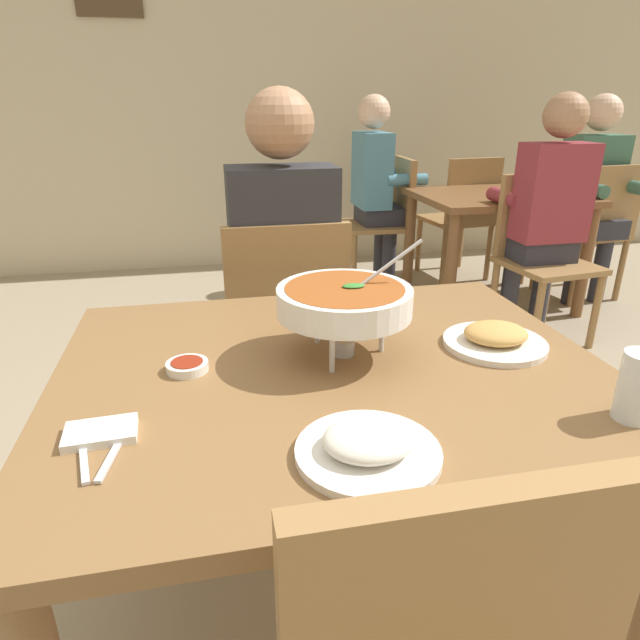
{
  "coord_description": "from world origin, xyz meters",
  "views": [
    {
      "loc": [
        -0.25,
        -1.04,
        1.27
      ],
      "look_at": [
        0.0,
        0.15,
        0.78
      ],
      "focal_mm": 30.62,
      "sensor_mm": 36.0,
      "label": 1
    }
  ],
  "objects_px": {
    "dining_table_far": "(496,214)",
    "patron_bg_right": "(377,181)",
    "diner_main": "(282,260)",
    "chair_bg_middle": "(539,248)",
    "dining_table_main": "(334,406)",
    "chair_bg_left": "(596,225)",
    "chair_diner_main": "(285,325)",
    "appetizer_plate": "(495,338)",
    "sauce_dish": "(187,366)",
    "chair_bg_right": "(388,215)",
    "patron_bg_left": "(594,188)",
    "curry_bowl": "(344,301)",
    "patron_bg_middle": "(547,206)",
    "rice_plate": "(368,446)",
    "chair_bg_corner": "(463,212)",
    "drink_glass": "(637,390)"
  },
  "relations": [
    {
      "from": "drink_glass",
      "to": "patron_bg_left",
      "type": "xyz_separation_m",
      "value": [
        1.71,
        2.39,
        -0.04
      ]
    },
    {
      "from": "rice_plate",
      "to": "patron_bg_middle",
      "type": "bearing_deg",
      "value": 50.72
    },
    {
      "from": "diner_main",
      "to": "chair_bg_middle",
      "type": "distance_m",
      "value": 1.75
    },
    {
      "from": "diner_main",
      "to": "drink_glass",
      "type": "distance_m",
      "value": 1.22
    },
    {
      "from": "dining_table_main",
      "to": "chair_bg_right",
      "type": "bearing_deg",
      "value": 69.0
    },
    {
      "from": "dining_table_main",
      "to": "diner_main",
      "type": "height_order",
      "value": "diner_main"
    },
    {
      "from": "dining_table_main",
      "to": "chair_bg_left",
      "type": "height_order",
      "value": "chair_bg_left"
    },
    {
      "from": "diner_main",
      "to": "dining_table_far",
      "type": "distance_m",
      "value": 2.04
    },
    {
      "from": "dining_table_far",
      "to": "chair_bg_left",
      "type": "relative_size",
      "value": 1.11
    },
    {
      "from": "chair_diner_main",
      "to": "dining_table_far",
      "type": "bearing_deg",
      "value": 40.76
    },
    {
      "from": "chair_diner_main",
      "to": "chair_bg_right",
      "type": "height_order",
      "value": "same"
    },
    {
      "from": "chair_diner_main",
      "to": "chair_bg_left",
      "type": "relative_size",
      "value": 1.0
    },
    {
      "from": "dining_table_far",
      "to": "patron_bg_right",
      "type": "height_order",
      "value": "patron_bg_right"
    },
    {
      "from": "chair_diner_main",
      "to": "dining_table_far",
      "type": "height_order",
      "value": "chair_diner_main"
    },
    {
      "from": "chair_bg_corner",
      "to": "appetizer_plate",
      "type": "bearing_deg",
      "value": -114.54
    },
    {
      "from": "drink_glass",
      "to": "chair_bg_middle",
      "type": "distance_m",
      "value": 2.2
    },
    {
      "from": "appetizer_plate",
      "to": "sauce_dish",
      "type": "bearing_deg",
      "value": 178.45
    },
    {
      "from": "chair_diner_main",
      "to": "diner_main",
      "type": "distance_m",
      "value": 0.24
    },
    {
      "from": "chair_bg_middle",
      "to": "patron_bg_left",
      "type": "height_order",
      "value": "patron_bg_left"
    },
    {
      "from": "diner_main",
      "to": "dining_table_far",
      "type": "height_order",
      "value": "diner_main"
    },
    {
      "from": "rice_plate",
      "to": "drink_glass",
      "type": "xyz_separation_m",
      "value": [
        0.5,
        0.01,
        0.04
      ]
    },
    {
      "from": "chair_diner_main",
      "to": "drink_glass",
      "type": "distance_m",
      "value": 1.22
    },
    {
      "from": "chair_bg_middle",
      "to": "chair_bg_left",
      "type": "bearing_deg",
      "value": 33.35
    },
    {
      "from": "chair_diner_main",
      "to": "chair_bg_middle",
      "type": "bearing_deg",
      "value": 28.04
    },
    {
      "from": "diner_main",
      "to": "dining_table_far",
      "type": "bearing_deg",
      "value": 40.06
    },
    {
      "from": "chair_bg_left",
      "to": "patron_bg_middle",
      "type": "bearing_deg",
      "value": -145.75
    },
    {
      "from": "dining_table_main",
      "to": "chair_bg_left",
      "type": "relative_size",
      "value": 1.32
    },
    {
      "from": "diner_main",
      "to": "sauce_dish",
      "type": "xyz_separation_m",
      "value": [
        -0.31,
        -0.76,
        -0.01
      ]
    },
    {
      "from": "rice_plate",
      "to": "patron_bg_left",
      "type": "xyz_separation_m",
      "value": [
        2.22,
        2.41,
        -0.0
      ]
    },
    {
      "from": "dining_table_far",
      "to": "patron_bg_right",
      "type": "xyz_separation_m",
      "value": [
        -0.62,
        0.58,
        0.15
      ]
    },
    {
      "from": "diner_main",
      "to": "patron_bg_left",
      "type": "relative_size",
      "value": 1.0
    },
    {
      "from": "chair_bg_middle",
      "to": "patron_bg_right",
      "type": "relative_size",
      "value": 0.69
    },
    {
      "from": "dining_table_main",
      "to": "sauce_dish",
      "type": "relative_size",
      "value": 13.24
    },
    {
      "from": "curry_bowl",
      "to": "appetizer_plate",
      "type": "height_order",
      "value": "curry_bowl"
    },
    {
      "from": "appetizer_plate",
      "to": "dining_table_far",
      "type": "height_order",
      "value": "appetizer_plate"
    },
    {
      "from": "rice_plate",
      "to": "chair_bg_left",
      "type": "distance_m",
      "value": 3.3
    },
    {
      "from": "chair_bg_left",
      "to": "patron_bg_left",
      "type": "xyz_separation_m",
      "value": [
        -0.05,
        0.02,
        0.24
      ]
    },
    {
      "from": "rice_plate",
      "to": "sauce_dish",
      "type": "distance_m",
      "value": 0.47
    },
    {
      "from": "dining_table_main",
      "to": "patron_bg_middle",
      "type": "bearing_deg",
      "value": 45.71
    },
    {
      "from": "diner_main",
      "to": "patron_bg_left",
      "type": "bearing_deg",
      "value": 30.04
    },
    {
      "from": "drink_glass",
      "to": "chair_bg_right",
      "type": "relative_size",
      "value": 0.14
    },
    {
      "from": "rice_plate",
      "to": "chair_bg_corner",
      "type": "height_order",
      "value": "chair_bg_corner"
    },
    {
      "from": "diner_main",
      "to": "patron_bg_right",
      "type": "height_order",
      "value": "same"
    },
    {
      "from": "curry_bowl",
      "to": "sauce_dish",
      "type": "height_order",
      "value": "curry_bowl"
    },
    {
      "from": "curry_bowl",
      "to": "chair_bg_left",
      "type": "height_order",
      "value": "curry_bowl"
    },
    {
      "from": "patron_bg_middle",
      "to": "patron_bg_left",
      "type": "bearing_deg",
      "value": 37.22
    },
    {
      "from": "rice_plate",
      "to": "drink_glass",
      "type": "bearing_deg",
      "value": 1.43
    },
    {
      "from": "appetizer_plate",
      "to": "sauce_dish",
      "type": "height_order",
      "value": "appetizer_plate"
    },
    {
      "from": "diner_main",
      "to": "appetizer_plate",
      "type": "bearing_deg",
      "value": -63.17
    },
    {
      "from": "curry_bowl",
      "to": "patron_bg_middle",
      "type": "height_order",
      "value": "patron_bg_middle"
    }
  ]
}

